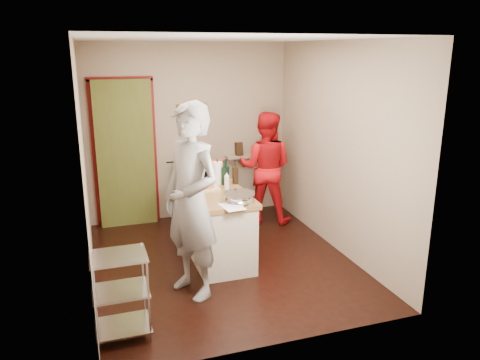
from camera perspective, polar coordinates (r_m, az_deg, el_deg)
name	(u,v)px	position (r m, az deg, el deg)	size (l,w,h in m)	color
floor	(223,261)	(5.79, -2.10, -9.84)	(3.50, 3.50, 0.00)	black
back_wall	(146,146)	(6.98, -11.40, 4.12)	(3.00, 0.44, 2.60)	gray
left_wall	(84,167)	(5.16, -18.45, 1.51)	(0.04, 3.50, 2.60)	gray
right_wall	(338,149)	(5.94, 11.83, 3.76)	(0.04, 3.50, 2.60)	gray
ceiling	(221,38)	(5.23, -2.39, 16.95)	(3.00, 3.50, 0.02)	white
stove	(199,193)	(6.92, -5.06, -1.56)	(0.60, 0.63, 1.00)	black
wire_shelving	(121,292)	(4.34, -14.33, -13.08)	(0.48, 0.40, 0.80)	silver
island	(219,225)	(5.63, -2.59, -5.53)	(0.70, 1.26, 1.17)	beige
person_stripe	(191,202)	(4.74, -5.94, -2.67)	(0.73, 0.48, 2.01)	#A1A1A6
person_red	(265,168)	(6.86, 3.11, 1.53)	(0.80, 0.62, 1.64)	red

